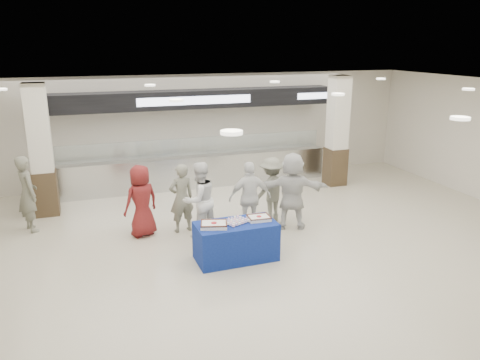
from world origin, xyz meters
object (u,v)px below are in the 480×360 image
object	(u,v)px
civilian_maroon	(141,201)
soldier_bg	(28,194)
cupcake_tray	(236,221)
chef_short	(250,198)
soldier_b	(271,190)
soldier_a	(181,198)
chef_tall	(199,200)
civilian_white	(292,191)
sheet_cake_left	(214,224)
sheet_cake_right	(259,218)
display_table	(236,241)

from	to	relation	value
civilian_maroon	soldier_bg	xyz separation A→B (m)	(-2.35, 1.08, 0.07)
cupcake_tray	soldier_bg	distance (m)	4.85
chef_short	soldier_b	distance (m)	0.85
soldier_a	soldier_bg	distance (m)	3.41
soldier_bg	cupcake_tray	bearing A→B (deg)	-149.04
chef_tall	soldier_b	world-z (taller)	chef_tall
chef_tall	civilian_white	xyz separation A→B (m)	(2.09, -0.21, 0.05)
soldier_b	civilian_white	bearing A→B (deg)	97.59
sheet_cake_left	civilian_maroon	xyz separation A→B (m)	(-1.12, 1.83, -0.01)
sheet_cake_left	soldier_a	world-z (taller)	soldier_a
chef_short	soldier_b	world-z (taller)	chef_short
chef_tall	sheet_cake_right	bearing A→B (deg)	100.63
display_table	chef_tall	bearing A→B (deg)	104.66
chef_tall	soldier_a	bearing A→B (deg)	-73.20
soldier_a	chef_short	world-z (taller)	chef_short
chef_tall	soldier_bg	size ratio (longest dim) A/B	0.96
chef_short	civilian_white	distance (m)	0.99
display_table	chef_short	xyz separation A→B (m)	(0.72, 1.20, 0.43)
soldier_b	sheet_cake_right	bearing A→B (deg)	41.18
sheet_cake_left	chef_short	xyz separation A→B (m)	(1.17, 1.25, 0.01)
cupcake_tray	chef_short	distance (m)	1.38
cupcake_tray	civilian_white	distance (m)	2.03
sheet_cake_left	soldier_b	world-z (taller)	soldier_b
display_table	sheet_cake_left	size ratio (longest dim) A/B	2.71
display_table	soldier_b	size ratio (longest dim) A/B	1.00
cupcake_tray	civilian_white	xyz separation A→B (m)	(1.70, 1.11, 0.10)
sheet_cake_right	chef_tall	world-z (taller)	chef_tall
sheet_cake_right	cupcake_tray	bearing A→B (deg)	-179.86
civilian_maroon	chef_short	size ratio (longest dim) A/B	0.98
civilian_white	sheet_cake_right	bearing A→B (deg)	62.64
display_table	chef_tall	xyz separation A→B (m)	(-0.38, 1.35, 0.46)
soldier_b	chef_short	bearing A→B (deg)	15.14
chef_short	soldier_bg	bearing A→B (deg)	-14.11
civilian_maroon	civilian_white	size ratio (longest dim) A/B	0.90
sheet_cake_right	civilian_maroon	distance (m)	2.70
civilian_maroon	soldier_bg	world-z (taller)	soldier_bg
civilian_maroon	chef_tall	size ratio (longest dim) A/B	0.96
civilian_maroon	soldier_b	bearing A→B (deg)	155.34
display_table	chef_short	distance (m)	1.46
soldier_b	cupcake_tray	bearing A→B (deg)	30.23
display_table	cupcake_tray	xyz separation A→B (m)	(0.00, 0.02, 0.41)
cupcake_tray	soldier_a	xyz separation A→B (m)	(-0.70, 1.71, -0.00)
soldier_a	chef_short	bearing A→B (deg)	148.97
cupcake_tray	soldier_a	world-z (taller)	soldier_a
cupcake_tray	soldier_b	bearing A→B (deg)	49.45
soldier_a	soldier_b	bearing A→B (deg)	168.18
civilian_white	soldier_bg	bearing A→B (deg)	3.13
chef_tall	soldier_b	size ratio (longest dim) A/B	1.07
soldier_a	chef_tall	bearing A→B (deg)	118.87
sheet_cake_left	soldier_bg	distance (m)	4.53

